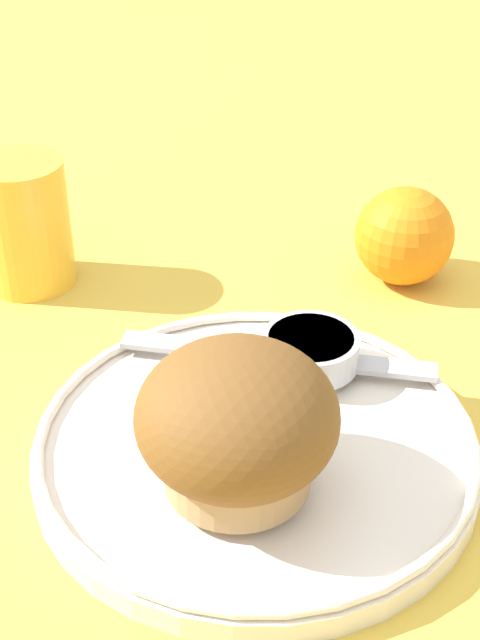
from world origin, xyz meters
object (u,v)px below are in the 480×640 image
juice_glass (25,224)px  orange_fruit (404,236)px  butter_knife (276,355)px  muffin (237,425)px

juice_glass → orange_fruit: bearing=-5.0°
butter_knife → orange_fruit: (0.10, 0.11, 0.01)m
juice_glass → muffin: bearing=-62.3°
muffin → juice_glass: 0.27m
muffin → orange_fruit: size_ratio=1.41×
orange_fruit → juice_glass: bearing=175.0°
muffin → orange_fruit: bearing=57.2°
muffin → orange_fruit: (0.14, 0.21, -0.02)m
muffin → butter_knife: (0.03, 0.10, -0.03)m
butter_knife → juice_glass: juice_glass is taller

